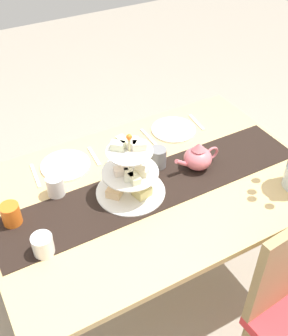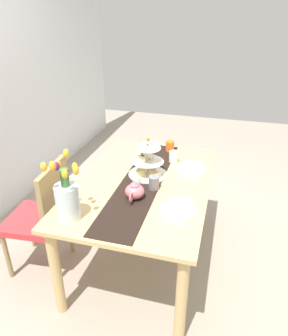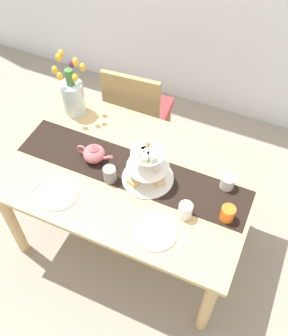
# 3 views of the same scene
# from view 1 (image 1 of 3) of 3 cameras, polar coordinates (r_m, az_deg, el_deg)

# --- Properties ---
(ground_plane) EXTENTS (8.00, 8.00, 0.00)m
(ground_plane) POSITION_cam_1_polar(r_m,az_deg,el_deg) (2.39, 0.97, -15.27)
(ground_plane) COLOR gray
(dining_table) EXTENTS (1.46, 0.96, 0.73)m
(dining_table) POSITION_cam_1_polar(r_m,az_deg,el_deg) (1.91, 1.17, -4.56)
(dining_table) COLOR tan
(dining_table) RESTS_ON ground_plane
(table_runner) EXTENTS (1.41, 0.29, 0.00)m
(table_runner) POSITION_cam_1_polar(r_m,az_deg,el_deg) (1.82, 1.47, -2.48)
(table_runner) COLOR black
(table_runner) RESTS_ON dining_table
(tiered_cake_stand) EXTENTS (0.30, 0.30, 0.30)m
(tiered_cake_stand) POSITION_cam_1_polar(r_m,az_deg,el_deg) (1.73, -1.88, -0.94)
(tiered_cake_stand) COLOR beige
(tiered_cake_stand) RESTS_ON table_runner
(teapot) EXTENTS (0.24, 0.13, 0.14)m
(teapot) POSITION_cam_1_polar(r_m,az_deg,el_deg) (1.90, 7.47, 1.47)
(teapot) COLOR #D66B75
(teapot) RESTS_ON table_runner
(cream_jug) EXTENTS (0.08, 0.08, 0.08)m
(cream_jug) POSITION_cam_1_polar(r_m,az_deg,el_deg) (1.59, -13.77, -10.27)
(cream_jug) COLOR white
(cream_jug) RESTS_ON dining_table
(dinner_plate_left) EXTENTS (0.23, 0.23, 0.01)m
(dinner_plate_left) POSITION_cam_1_polar(r_m,az_deg,el_deg) (2.16, 4.09, 5.31)
(dinner_plate_left) COLOR white
(dinner_plate_left) RESTS_ON dining_table
(fork_left) EXTENTS (0.03, 0.15, 0.01)m
(fork_left) POSITION_cam_1_polar(r_m,az_deg,el_deg) (2.23, 7.25, 6.28)
(fork_left) COLOR silver
(fork_left) RESTS_ON dining_table
(knife_left) EXTENTS (0.01, 0.17, 0.01)m
(knife_left) POSITION_cam_1_polar(r_m,az_deg,el_deg) (2.10, 0.73, 4.17)
(knife_left) COLOR silver
(knife_left) RESTS_ON dining_table
(dinner_plate_right) EXTENTS (0.23, 0.23, 0.01)m
(dinner_plate_right) POSITION_cam_1_polar(r_m,az_deg,el_deg) (1.96, -10.77, 0.38)
(dinner_plate_right) COLOR white
(dinner_plate_right) RESTS_ON dining_table
(fork_right) EXTENTS (0.03, 0.15, 0.01)m
(fork_right) POSITION_cam_1_polar(r_m,az_deg,el_deg) (1.99, -6.90, 1.64)
(fork_right) COLOR silver
(fork_right) RESTS_ON dining_table
(knife_right) EXTENTS (0.03, 0.17, 0.01)m
(knife_right) POSITION_cam_1_polar(r_m,az_deg,el_deg) (1.94, -14.75, -1.01)
(knife_right) COLOR silver
(knife_right) RESTS_ON dining_table
(mug_grey) EXTENTS (0.08, 0.08, 0.09)m
(mug_grey) POSITION_cam_1_polar(r_m,az_deg,el_deg) (1.90, 1.96, 1.45)
(mug_grey) COLOR slate
(mug_grey) RESTS_ON table_runner
(mug_white_text) EXTENTS (0.08, 0.08, 0.09)m
(mug_white_text) POSITION_cam_1_polar(r_m,az_deg,el_deg) (1.79, -12.10, -2.44)
(mug_white_text) COLOR white
(mug_white_text) RESTS_ON dining_table
(mug_orange) EXTENTS (0.08, 0.08, 0.09)m
(mug_orange) POSITION_cam_1_polar(r_m,az_deg,el_deg) (1.72, -17.85, -6.13)
(mug_orange) COLOR orange
(mug_orange) RESTS_ON dining_table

